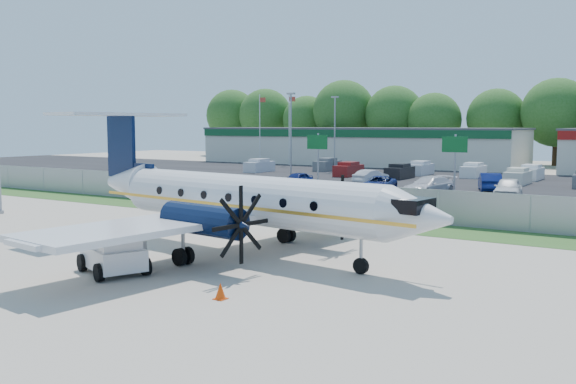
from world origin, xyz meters
The scene contains 27 objects.
ground centered at (0.00, 0.00, 0.00)m, with size 170.00×170.00×0.00m, color #B2A797.
grass_verge centered at (0.00, 12.00, 0.01)m, with size 170.00×4.00×0.02m, color #2D561E.
access_road centered at (0.00, 19.00, 0.01)m, with size 170.00×8.00×0.02m, color black.
parking_lot centered at (0.00, 40.00, 0.01)m, with size 170.00×32.00×0.02m, color black.
perimeter_fence centered at (0.00, 14.00, 1.00)m, with size 120.00×0.06×1.99m.
building_west centered at (-24.00, 61.98, 2.63)m, with size 46.40×12.40×5.24m.
sign_left centered at (-8.00, 22.91, 3.61)m, with size 1.80×0.26×5.00m.
sign_mid centered at (3.00, 22.91, 3.61)m, with size 1.80×0.26×5.00m.
flagpole_west centered at (-35.92, 55.00, 5.64)m, with size 1.06×0.12×10.00m.
flagpole_east centered at (-30.92, 55.00, 5.64)m, with size 1.06×0.12×10.00m.
light_pole_nw centered at (-20.00, 38.00, 5.23)m, with size 0.90×0.35×9.09m.
light_pole_sw centered at (-20.00, 48.00, 5.23)m, with size 0.90×0.35×9.09m.
tree_line centered at (0.00, 74.00, 0.00)m, with size 112.00×6.00×14.00m, color #245318, non-canonical shape.
aircraft centered at (0.40, 1.52, 2.42)m, with size 20.45×20.10×6.27m.
pushback_tug centered at (-1.28, -4.29, 0.74)m, with size 3.31×2.94×1.54m.
baggage_cart_near centered at (-2.22, -3.05, 0.48)m, with size 2.22×1.66×1.04m.
cone_nose centered at (4.35, -4.93, 0.26)m, with size 0.39×0.39×0.55m.
cone_starboard_wing centered at (-0.18, 10.84, 0.27)m, with size 0.41×0.41×0.58m.
road_car_west centered at (-12.97, 17.17, 0.00)m, with size 1.84×4.58×1.56m, color black.
road_car_mid centered at (0.34, 20.43, 0.00)m, with size 1.79×4.40×1.28m, color maroon.
parked_car_a centered at (-13.64, 28.96, 0.00)m, with size 1.56×3.88×1.32m, color navy.
parked_car_b centered at (-5.34, 28.73, 0.00)m, with size 2.21×4.80×1.33m, color navy.
parked_car_c centered at (-0.80, 28.37, 0.00)m, with size 2.14×5.27×1.53m, color silver.
parked_car_d centered at (5.21, 29.16, 0.00)m, with size 1.92×4.78×1.63m, color silver.
parked_car_f centered at (-9.01, 35.01, 0.00)m, with size 1.45×4.16×1.37m, color silver.
parked_car_g centered at (2.47, 34.21, 0.00)m, with size 1.67×4.79×1.58m, color navy.
far_parking_rows centered at (0.00, 45.00, 0.00)m, with size 56.00×10.00×1.60m, color gray, non-canonical shape.
Camera 1 is at (17.16, -20.96, 5.66)m, focal length 40.00 mm.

